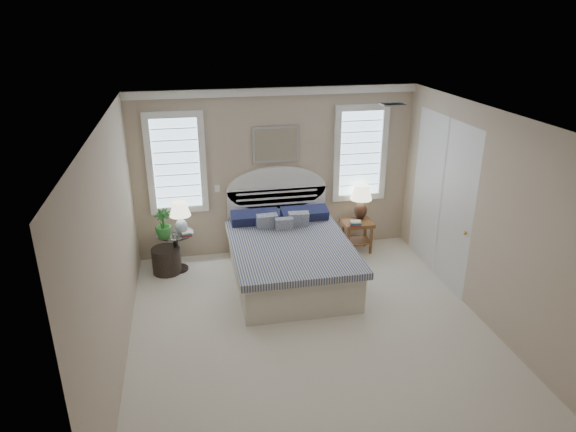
{
  "coord_description": "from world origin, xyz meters",
  "views": [
    {
      "loc": [
        -1.38,
        -5.29,
        3.78
      ],
      "look_at": [
        -0.1,
        1.0,
        1.2
      ],
      "focal_mm": 32.0,
      "sensor_mm": 36.0,
      "label": 1
    }
  ],
  "objects_px": {
    "bed": "(289,255)",
    "side_table_left": "(176,247)",
    "floor_pot": "(167,260)",
    "lamp_right": "(361,198)",
    "nightstand_right": "(357,230)",
    "lamp_left": "(180,215)"
  },
  "relations": [
    {
      "from": "side_table_left",
      "to": "lamp_right",
      "type": "height_order",
      "value": "lamp_right"
    },
    {
      "from": "bed",
      "to": "side_table_left",
      "type": "relative_size",
      "value": 3.61
    },
    {
      "from": "nightstand_right",
      "to": "lamp_right",
      "type": "xyz_separation_m",
      "value": [
        0.09,
        0.14,
        0.5
      ]
    },
    {
      "from": "bed",
      "to": "floor_pot",
      "type": "height_order",
      "value": "bed"
    },
    {
      "from": "nightstand_right",
      "to": "floor_pot",
      "type": "relative_size",
      "value": 1.2
    },
    {
      "from": "bed",
      "to": "floor_pot",
      "type": "relative_size",
      "value": 5.17
    },
    {
      "from": "side_table_left",
      "to": "lamp_right",
      "type": "bearing_deg",
      "value": 4.47
    },
    {
      "from": "side_table_left",
      "to": "floor_pot",
      "type": "bearing_deg",
      "value": -164.19
    },
    {
      "from": "lamp_right",
      "to": "lamp_left",
      "type": "bearing_deg",
      "value": -174.33
    },
    {
      "from": "lamp_left",
      "to": "side_table_left",
      "type": "bearing_deg",
      "value": 152.54
    },
    {
      "from": "side_table_left",
      "to": "lamp_right",
      "type": "distance_m",
      "value": 3.09
    },
    {
      "from": "side_table_left",
      "to": "nightstand_right",
      "type": "height_order",
      "value": "side_table_left"
    },
    {
      "from": "lamp_left",
      "to": "lamp_right",
      "type": "relative_size",
      "value": 0.87
    },
    {
      "from": "bed",
      "to": "nightstand_right",
      "type": "relative_size",
      "value": 4.29
    },
    {
      "from": "floor_pot",
      "to": "lamp_left",
      "type": "distance_m",
      "value": 0.79
    },
    {
      "from": "bed",
      "to": "floor_pot",
      "type": "xyz_separation_m",
      "value": [
        -1.81,
        0.55,
        -0.19
      ]
    },
    {
      "from": "bed",
      "to": "side_table_left",
      "type": "height_order",
      "value": "bed"
    },
    {
      "from": "bed",
      "to": "lamp_left",
      "type": "height_order",
      "value": "bed"
    },
    {
      "from": "lamp_left",
      "to": "lamp_right",
      "type": "height_order",
      "value": "lamp_left"
    },
    {
      "from": "bed",
      "to": "lamp_right",
      "type": "xyz_separation_m",
      "value": [
        1.39,
        0.83,
        0.5
      ]
    },
    {
      "from": "bed",
      "to": "side_table_left",
      "type": "xyz_separation_m",
      "value": [
        -1.65,
        0.59,
        0.0
      ]
    },
    {
      "from": "side_table_left",
      "to": "floor_pot",
      "type": "distance_m",
      "value": 0.25
    }
  ]
}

